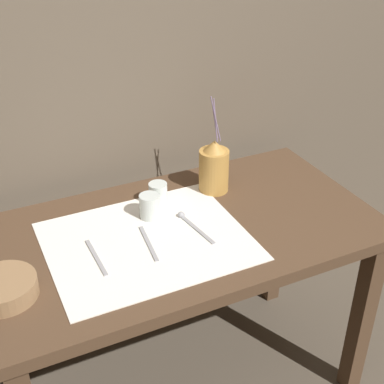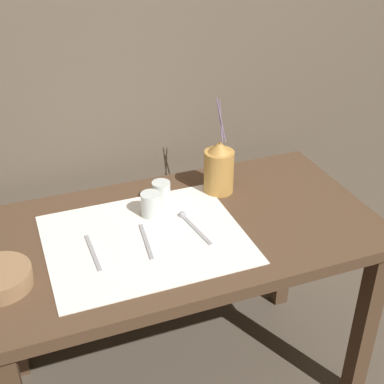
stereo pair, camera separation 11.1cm
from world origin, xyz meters
TOP-DOWN VIEW (x-y plane):
  - ground_plane at (0.00, 0.00)m, footprint 12.00×12.00m
  - stone_wall_back at (0.00, 0.45)m, footprint 7.00×0.06m
  - wooden_table at (0.00, 0.00)m, footprint 1.26×0.67m
  - linen_cloth at (-0.12, -0.02)m, footprint 0.60×0.48m
  - pitcher_with_flowers at (0.20, 0.16)m, footprint 0.10×0.10m
  - wooden_bowl at (-0.55, -0.09)m, footprint 0.18×0.18m
  - glass_tumbler_near at (-0.06, 0.10)m, footprint 0.07×0.07m
  - glass_tumbler_far at (-0.01, 0.16)m, footprint 0.06×0.06m
  - knife_center at (-0.28, -0.04)m, footprint 0.01×0.18m
  - fork_inner at (-0.12, -0.04)m, footprint 0.03×0.18m
  - spoon_outer at (0.03, 0.02)m, footprint 0.04×0.19m

SIDE VIEW (x-z plane):
  - ground_plane at x=0.00m, z-range 0.00..0.00m
  - wooden_table at x=0.00m, z-range 0.26..0.98m
  - linen_cloth at x=-0.12m, z-range 0.72..0.72m
  - knife_center at x=-0.28m, z-range 0.72..0.73m
  - fork_inner at x=-0.12m, z-range 0.72..0.73m
  - spoon_outer at x=0.03m, z-range 0.71..0.74m
  - wooden_bowl at x=-0.55m, z-range 0.72..0.77m
  - glass_tumbler_far at x=-0.01m, z-range 0.72..0.80m
  - glass_tumbler_near at x=-0.06m, z-range 0.72..0.80m
  - pitcher_with_flowers at x=0.20m, z-range 0.64..0.98m
  - stone_wall_back at x=0.00m, z-range 0.00..2.40m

